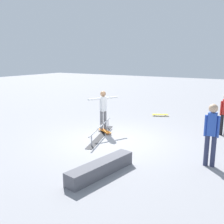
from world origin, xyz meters
The scene contains 7 objects.
ground_plane centered at (0.00, 0.00, 0.00)m, with size 60.00×60.00×0.00m, color gray.
grind_rail centered at (-0.21, -0.71, 0.18)m, with size 2.87×1.11×0.42m.
skate_ledge centered at (2.46, 1.07, 0.17)m, with size 2.12×0.40×0.35m, color #595960.
skater_main centered at (-0.87, -1.02, 0.95)m, with size 1.20×0.69×1.64m.
skateboard_main centered at (-0.69, -0.84, 0.07)m, with size 0.56×0.80×0.09m.
bystander_blue_shirt centered at (0.50, 3.33, 0.98)m, with size 0.24×0.40×1.74m.
loose_skateboard_yellow centered at (-4.63, 0.01, 0.07)m, with size 0.54×0.80×0.09m.
Camera 1 is at (7.53, 4.43, 2.94)m, focal length 40.96 mm.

